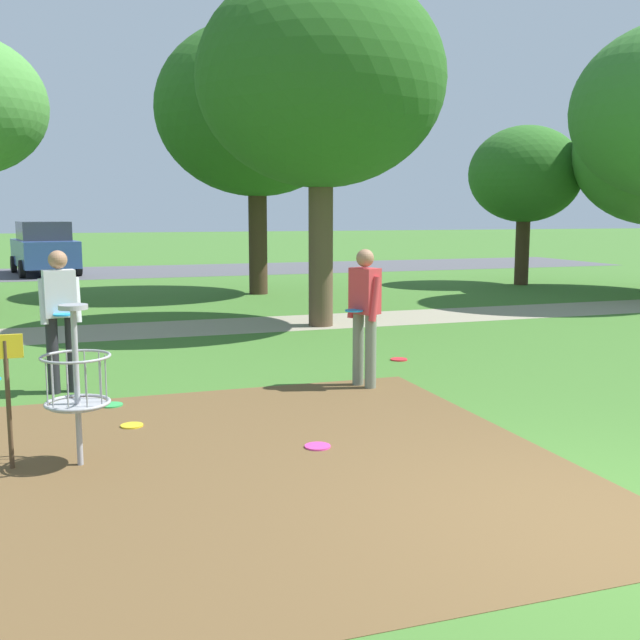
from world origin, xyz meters
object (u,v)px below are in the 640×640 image
at_px(player_waiting_left, 364,310).
at_px(tree_near_right, 256,110).
at_px(tree_mid_center, 321,81).
at_px(frisbee_scattered_a, 132,426).
at_px(disc_golf_basket, 69,379).
at_px(player_waiting_right, 60,313).
at_px(tree_far_left, 525,175).
at_px(parked_car_leftmost, 44,248).
at_px(frisbee_far_left, 318,446).
at_px(frisbee_near_basket, 112,405).
at_px(frisbee_far_right, 399,359).

xyz_separation_m(player_waiting_left, tree_near_right, (1.33, 10.81, 3.79)).
bearing_deg(tree_mid_center, frisbee_scattered_a, -124.40).
relative_size(disc_golf_basket, player_waiting_right, 0.81).
relative_size(player_waiting_left, tree_far_left, 0.37).
height_order(tree_far_left, parked_car_leftmost, tree_far_left).
relative_size(player_waiting_left, frisbee_far_left, 7.09).
bearing_deg(disc_golf_basket, tree_mid_center, 56.40).
bearing_deg(tree_near_right, frisbee_near_basket, -112.06).
distance_m(tree_near_right, tree_far_left, 8.25).
bearing_deg(frisbee_far_left, tree_far_left, 50.19).
height_order(player_waiting_right, frisbee_scattered_a, player_waiting_right).
xyz_separation_m(frisbee_near_basket, frisbee_far_right, (4.15, 1.36, 0.00)).
height_order(player_waiting_right, frisbee_near_basket, player_waiting_right).
relative_size(frisbee_far_left, frisbee_far_right, 0.97).
distance_m(frisbee_far_left, tree_mid_center, 8.74).
bearing_deg(player_waiting_right, disc_golf_basket, -88.30).
relative_size(tree_far_left, parked_car_leftmost, 1.06).
bearing_deg(player_waiting_right, tree_far_left, 37.37).
bearing_deg(frisbee_far_right, frisbee_near_basket, -161.84).
xyz_separation_m(disc_golf_basket, parked_car_leftmost, (-0.78, 21.30, 0.17)).
bearing_deg(frisbee_near_basket, player_waiting_left, -0.47).
distance_m(player_waiting_left, tree_near_right, 11.53).
xyz_separation_m(disc_golf_basket, player_waiting_right, (-0.08, 2.79, 0.21)).
bearing_deg(tree_far_left, disc_golf_basket, -135.44).
bearing_deg(frisbee_near_basket, frisbee_far_right, 18.16).
bearing_deg(disc_golf_basket, player_waiting_right, 91.70).
bearing_deg(tree_near_right, frisbee_far_right, -91.31).
bearing_deg(player_waiting_left, frisbee_far_left, -121.78).
height_order(player_waiting_right, tree_near_right, tree_near_right).
bearing_deg(frisbee_far_right, player_waiting_right, -173.63).
relative_size(frisbee_scattered_a, parked_car_leftmost, 0.05).
height_order(frisbee_near_basket, frisbee_far_left, same).
height_order(disc_golf_basket, frisbee_far_left, disc_golf_basket).
xyz_separation_m(player_waiting_left, frisbee_far_right, (1.11, 1.39, -0.96)).
bearing_deg(tree_mid_center, frisbee_far_left, -108.90).
relative_size(disc_golf_basket, player_waiting_left, 0.81).
distance_m(frisbee_far_right, parked_car_leftmost, 18.79).
distance_m(disc_golf_basket, frisbee_scattered_a, 1.40).
bearing_deg(player_waiting_right, parked_car_leftmost, 92.16).
bearing_deg(tree_mid_center, frisbee_near_basket, -130.08).
bearing_deg(frisbee_far_left, player_waiting_right, 126.62).
bearing_deg(frisbee_far_left, tree_mid_center, 71.10).
height_order(disc_golf_basket, tree_mid_center, tree_mid_center).
height_order(disc_golf_basket, player_waiting_right, player_waiting_right).
distance_m(player_waiting_right, tree_mid_center, 7.14).
xyz_separation_m(frisbee_far_right, tree_mid_center, (-0.01, 3.56, 4.52)).
xyz_separation_m(frisbee_near_basket, frisbee_far_left, (1.72, -2.15, 0.00)).
xyz_separation_m(player_waiting_left, tree_far_left, (9.44, 10.79, 2.28)).
height_order(disc_golf_basket, tree_near_right, tree_near_right).
bearing_deg(player_waiting_left, frisbee_scattered_a, -163.00).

